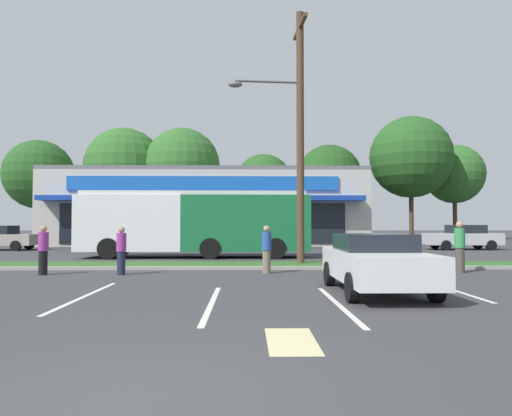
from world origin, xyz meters
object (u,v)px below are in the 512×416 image
at_px(pedestrian_far, 460,247).
at_px(car_0, 376,262).
at_px(utility_pole, 297,129).
at_px(car_3, 1,238).
at_px(pedestrian_by_pole, 267,249).
at_px(city_bus, 195,222).
at_px(pedestrian_mid, 43,250).
at_px(car_1, 463,237).
at_px(pedestrian_near_bench, 121,251).

bearing_deg(pedestrian_far, car_0, -75.30).
bearing_deg(utility_pole, car_3, 146.48).
height_order(utility_pole, pedestrian_by_pole, utility_pole).
relative_size(city_bus, car_3, 2.62).
bearing_deg(pedestrian_mid, car_3, -24.57).
relative_size(car_1, car_3, 1.08).
distance_m(city_bus, car_1, 18.00).
xyz_separation_m(car_0, pedestrian_far, (4.14, 4.62, 0.13)).
height_order(car_3, pedestrian_mid, pedestrian_mid).
distance_m(pedestrian_by_pole, pedestrian_mid, 7.31).
bearing_deg(pedestrian_near_bench, car_0, 144.92).
height_order(utility_pole, pedestrian_near_bench, utility_pole).
xyz_separation_m(car_3, pedestrian_near_bench, (11.54, -14.85, 0.00)).
bearing_deg(pedestrian_by_pole, pedestrian_near_bench, -112.30).
bearing_deg(pedestrian_far, pedestrian_mid, -121.58).
height_order(utility_pole, car_1, utility_pole).
relative_size(pedestrian_near_bench, pedestrian_mid, 0.98).
height_order(car_0, pedestrian_far, pedestrian_far).
xyz_separation_m(pedestrian_near_bench, pedestrian_far, (11.36, 0.45, 0.09)).
bearing_deg(utility_pole, city_bus, 133.48).
distance_m(city_bus, car_0, 13.47).
relative_size(car_0, car_1, 0.97).
height_order(car_0, car_3, car_3).
bearing_deg(pedestrian_far, utility_pole, -150.70).
distance_m(car_0, pedestrian_near_bench, 8.33).
distance_m(pedestrian_near_bench, pedestrian_by_pole, 4.78).
xyz_separation_m(car_1, pedestrian_mid, (-20.64, -14.91, -0.00)).
bearing_deg(pedestrian_by_pole, car_0, 1.86).
bearing_deg(pedestrian_near_bench, city_bus, -105.83).
bearing_deg(car_3, pedestrian_near_bench, -52.15).
relative_size(city_bus, pedestrian_mid, 7.03).
distance_m(pedestrian_mid, pedestrian_far, 13.90).
distance_m(car_3, pedestrian_far, 27.05).
distance_m(utility_pole, pedestrian_near_bench, 8.29).
xyz_separation_m(pedestrian_near_bench, pedestrian_by_pole, (4.77, 0.36, 0.01)).
relative_size(car_1, pedestrian_far, 2.66).
relative_size(car_1, pedestrian_mid, 2.89).
relative_size(car_1, pedestrian_by_pole, 2.90).
height_order(city_bus, pedestrian_by_pole, city_bus).
bearing_deg(city_bus, pedestrian_near_bench, 78.81).
xyz_separation_m(car_0, car_1, (10.89, 19.08, 0.07)).
xyz_separation_m(city_bus, car_0, (5.70, -12.16, -1.02)).
bearing_deg(car_0, pedestrian_mid, -113.18).
distance_m(car_0, pedestrian_mid, 10.61).
bearing_deg(utility_pole, car_0, -81.28).
distance_m(utility_pole, pedestrian_by_pole, 5.58).
relative_size(car_0, pedestrian_near_bench, 2.86).
distance_m(city_bus, car_3, 14.78).
bearing_deg(pedestrian_mid, city_bus, -82.72).
bearing_deg(pedestrian_mid, pedestrian_near_bench, -146.01).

